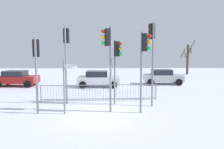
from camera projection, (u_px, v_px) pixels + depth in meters
ground_plane at (97, 113)px, 11.19m from camera, size 60.00×60.00×0.00m
traffic_light_rear_right at (108, 50)px, 11.09m from camera, size 0.54×0.38×4.54m
traffic_light_foreground_left at (117, 57)px, 12.76m from camera, size 0.48×0.45×3.96m
traffic_light_rear_left at (144, 54)px, 10.83m from camera, size 0.52×0.41×4.27m
traffic_light_mid_right at (36, 58)px, 10.98m from camera, size 0.35×0.57×3.98m
traffic_light_mid_left at (66, 48)px, 12.93m from camera, size 0.36×0.56×4.76m
traffic_light_foreground_right at (152, 45)px, 12.39m from camera, size 0.38×0.54×4.97m
direction_sign_post at (65, 84)px, 10.82m from camera, size 0.76×0.30×2.85m
pedestrian_guard_railing at (99, 92)px, 13.98m from camera, size 7.68×0.40×1.07m
car_white_far at (98, 79)px, 19.36m from camera, size 3.83×1.98×1.47m
car_silver_mid at (163, 77)px, 20.98m from camera, size 3.85×2.03×1.47m
car_red_near at (17, 78)px, 19.77m from camera, size 3.87×2.06×1.47m
bare_tree_left at (188, 58)px, 29.84m from camera, size 1.88×1.63×4.85m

